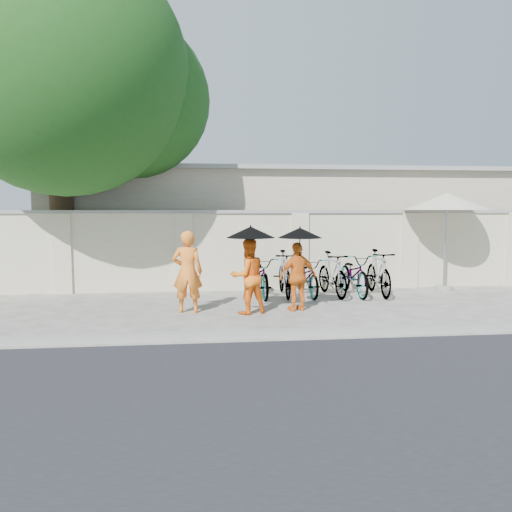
{
  "coord_description": "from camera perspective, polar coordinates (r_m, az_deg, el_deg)",
  "views": [
    {
      "loc": [
        -0.6,
        -9.74,
        2.13
      ],
      "look_at": [
        0.6,
        0.92,
        1.1
      ],
      "focal_mm": 35.0,
      "sensor_mm": 36.0,
      "label": 1
    }
  ],
  "objects": [
    {
      "name": "monk_left",
      "position": [
        10.25,
        -7.84,
        -1.79
      ],
      "size": [
        0.64,
        0.45,
        1.68
      ],
      "primitive_type": "imported",
      "rotation": [
        0.0,
        0.0,
        3.06
      ],
      "color": "orange",
      "rests_on": "ground"
    },
    {
      "name": "bike_3",
      "position": [
        12.21,
        8.7,
        -2.06
      ],
      "size": [
        0.71,
        1.85,
        1.08
      ],
      "primitive_type": "imported",
      "rotation": [
        0.0,
        0.0,
        0.11
      ],
      "color": "#A8A8AE",
      "rests_on": "ground"
    },
    {
      "name": "parasol_right",
      "position": [
        10.23,
        5.04,
        2.66
      ],
      "size": [
        0.92,
        0.92,
        0.93
      ],
      "color": "black",
      "rests_on": "ground"
    },
    {
      "name": "ground",
      "position": [
        9.99,
        -2.88,
        -6.84
      ],
      "size": [
        80.0,
        80.0,
        0.0
      ],
      "primitive_type": "plane",
      "color": "#AAA79F"
    },
    {
      "name": "shade_tree",
      "position": [
        13.41,
        -20.51,
        17.94
      ],
      "size": [
        6.7,
        6.2,
        8.2
      ],
      "color": "brown",
      "rests_on": "ground"
    },
    {
      "name": "asphalt_street",
      "position": [
        4.34,
        2.53,
        -23.86
      ],
      "size": [
        40.0,
        8.0,
        0.01
      ],
      "primitive_type": "cube",
      "color": "black",
      "rests_on": "ground"
    },
    {
      "name": "kerb",
      "position": [
        8.32,
        -2.14,
        -8.93
      ],
      "size": [
        40.0,
        0.16,
        0.12
      ],
      "primitive_type": "cube",
      "color": "gray",
      "rests_on": "ground"
    },
    {
      "name": "bike_4",
      "position": [
        12.45,
        11.16,
        -2.06
      ],
      "size": [
        0.74,
        1.99,
        1.03
      ],
      "primitive_type": "imported",
      "rotation": [
        0.0,
        0.0,
        0.03
      ],
      "color": "#A8A8AE",
      "rests_on": "ground"
    },
    {
      "name": "building_behind",
      "position": [
        16.95,
        2.39,
        3.69
      ],
      "size": [
        14.0,
        6.0,
        3.2
      ],
      "primitive_type": "cube",
      "color": "beige",
      "rests_on": "ground"
    },
    {
      "name": "monk_center",
      "position": [
        10.07,
        -0.94,
        -2.32
      ],
      "size": [
        0.9,
        0.81,
        1.53
      ],
      "primitive_type": "imported",
      "rotation": [
        0.0,
        0.0,
        3.51
      ],
      "color": "orange",
      "rests_on": "ground"
    },
    {
      "name": "bike_2",
      "position": [
        12.22,
        5.92,
        -2.36
      ],
      "size": [
        0.74,
        1.82,
        0.94
      ],
      "primitive_type": "imported",
      "rotation": [
        0.0,
        0.0,
        0.07
      ],
      "color": "#A8A8AE",
      "rests_on": "ground"
    },
    {
      "name": "bike_5",
      "position": [
        12.54,
        13.81,
        -1.87
      ],
      "size": [
        0.62,
        1.89,
        1.12
      ],
      "primitive_type": "imported",
      "rotation": [
        0.0,
        0.0,
        -0.05
      ],
      "color": "#A8A8AE",
      "rests_on": "ground"
    },
    {
      "name": "monk_right",
      "position": [
        10.39,
        4.81,
        -2.36
      ],
      "size": [
        0.9,
        0.58,
        1.43
      ],
      "primitive_type": "imported",
      "rotation": [
        0.0,
        0.0,
        3.43
      ],
      "color": "orange",
      "rests_on": "ground"
    },
    {
      "name": "bike_1",
      "position": [
        12.07,
        3.29,
        -2.02
      ],
      "size": [
        0.58,
        1.86,
        1.11
      ],
      "primitive_type": "imported",
      "rotation": [
        0.0,
        0.0,
        -0.03
      ],
      "color": "#A8A8AE",
      "rests_on": "ground"
    },
    {
      "name": "compound_wall",
      "position": [
        13.09,
        0.6,
        0.53
      ],
      "size": [
        20.0,
        0.3,
        2.0
      ],
      "primitive_type": "cube",
      "color": "beige",
      "rests_on": "ground"
    },
    {
      "name": "patio_umbrella",
      "position": [
        13.84,
        20.98,
        5.74
      ],
      "size": [
        2.71,
        2.71,
        2.52
      ],
      "rotation": [
        0.0,
        0.0,
        -0.35
      ],
      "color": "gray",
      "rests_on": "ground"
    },
    {
      "name": "parasol_center",
      "position": [
        9.91,
        -0.62,
        2.75
      ],
      "size": [
        0.98,
        0.98,
        0.9
      ],
      "color": "black",
      "rests_on": "ground"
    },
    {
      "name": "bike_0",
      "position": [
        11.99,
        0.58,
        -2.37
      ],
      "size": [
        0.75,
        1.9,
        0.98
      ],
      "primitive_type": "imported",
      "rotation": [
        0.0,
        0.0,
        0.05
      ],
      "color": "#A8A8AE",
      "rests_on": "ground"
    }
  ]
}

